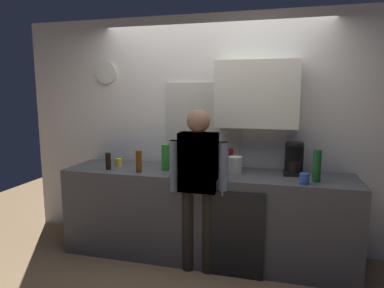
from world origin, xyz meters
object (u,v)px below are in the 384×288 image
object	(u,v)px
bottle_red_vinegar	(230,159)
storage_canister	(235,165)
person_at_sink	(198,178)
person_guest	(198,178)
bottle_clear_soda	(166,157)
cup_blue_mug	(304,179)
bottle_dark_sauce	(108,161)
coffee_maker	(294,160)
cup_yellow_cup	(119,162)
bottle_green_wine	(317,166)
bottle_amber_beer	(139,161)

from	to	relation	value
bottle_red_vinegar	storage_canister	size ratio (longest dim) A/B	1.29
person_at_sink	person_guest	distance (m)	0.00
person_guest	bottle_red_vinegar	bearing A→B (deg)	-77.47
bottle_clear_soda	cup_blue_mug	bearing A→B (deg)	-8.31
person_at_sink	bottle_clear_soda	bearing A→B (deg)	142.60
bottle_dark_sauce	cup_blue_mug	size ratio (longest dim) A/B	1.80
coffee_maker	cup_yellow_cup	xyz separation A→B (m)	(-1.89, -0.10, -0.10)
bottle_green_wine	bottle_dark_sauce	distance (m)	2.12
bottle_green_wine	cup_yellow_cup	size ratio (longest dim) A/B	3.53
storage_canister	bottle_green_wine	bearing A→B (deg)	-11.21
bottle_clear_soda	bottle_amber_beer	bearing A→B (deg)	-146.60
bottle_amber_beer	bottle_dark_sauce	world-z (taller)	bottle_amber_beer
bottle_clear_soda	person_guest	xyz separation A→B (m)	(0.42, -0.28, -0.12)
coffee_maker	bottle_red_vinegar	world-z (taller)	coffee_maker
bottle_dark_sauce	cup_yellow_cup	distance (m)	0.19
bottle_amber_beer	bottle_red_vinegar	xyz separation A→B (m)	(0.89, 0.41, -0.01)
person_at_sink	cup_blue_mug	bearing A→B (deg)	0.63
bottle_dark_sauce	person_guest	bearing A→B (deg)	-9.11
bottle_green_wine	person_guest	distance (m)	1.10
bottle_clear_soda	bottle_red_vinegar	size ratio (longest dim) A/B	1.27
bottle_clear_soda	storage_canister	world-z (taller)	bottle_clear_soda
bottle_clear_soda	cup_blue_mug	distance (m)	1.41
bottle_green_wine	cup_blue_mug	bearing A→B (deg)	-135.41
bottle_clear_soda	bottle_dark_sauce	bearing A→B (deg)	-169.57
person_at_sink	bottle_amber_beer	bearing A→B (deg)	165.73
person_at_sink	person_guest	bearing A→B (deg)	0.00
coffee_maker	storage_canister	xyz separation A→B (m)	(-0.58, -0.11, -0.06)
coffee_maker	bottle_green_wine	distance (m)	0.32
bottle_amber_beer	bottle_red_vinegar	size ratio (longest dim) A/B	1.05
coffee_maker	bottle_red_vinegar	distance (m)	0.66
coffee_maker	person_at_sink	xyz separation A→B (m)	(-0.89, -0.45, -0.13)
cup_yellow_cup	person_guest	xyz separation A→B (m)	(1.01, -0.34, -0.03)
bottle_red_vinegar	cup_yellow_cup	distance (m)	1.25
cup_blue_mug	bottle_green_wine	bearing A→B (deg)	44.59
bottle_green_wine	storage_canister	bearing A→B (deg)	168.79
bottle_green_wine	cup_yellow_cup	bearing A→B (deg)	175.77
bottle_dark_sauce	person_guest	world-z (taller)	person_guest
bottle_green_wine	storage_canister	xyz separation A→B (m)	(-0.77, 0.15, -0.06)
coffee_maker	bottle_clear_soda	size ratio (longest dim) A/B	1.18
coffee_maker	bottle_amber_beer	size ratio (longest dim) A/B	1.43
coffee_maker	person_guest	distance (m)	1.00
bottle_amber_beer	person_at_sink	world-z (taller)	person_at_sink
storage_canister	person_guest	distance (m)	0.46
person_at_sink	person_guest	world-z (taller)	same
bottle_dark_sauce	bottle_red_vinegar	xyz separation A→B (m)	(1.27, 0.36, 0.02)
cup_yellow_cup	person_at_sink	bearing A→B (deg)	-18.84
bottle_green_wine	person_guest	world-z (taller)	person_guest
bottle_red_vinegar	cup_yellow_cup	xyz separation A→B (m)	(-1.23, -0.19, -0.07)
bottle_red_vinegar	person_at_sink	size ratio (longest dim) A/B	0.14
bottle_amber_beer	cup_yellow_cup	distance (m)	0.42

